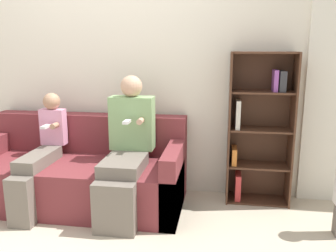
{
  "coord_description": "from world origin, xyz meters",
  "views": [
    {
      "loc": [
        1.11,
        -2.54,
        1.49
      ],
      "look_at": [
        0.63,
        0.59,
        0.78
      ],
      "focal_mm": 38.0,
      "sensor_mm": 36.0,
      "label": 1
    }
  ],
  "objects_px": {
    "child_seated": "(40,154)",
    "adult_seated": "(127,145)",
    "couch": "(81,174)",
    "bookshelf": "(258,129)"
  },
  "relations": [
    {
      "from": "child_seated",
      "to": "adult_seated",
      "type": "bearing_deg",
      "value": 3.81
    },
    {
      "from": "adult_seated",
      "to": "child_seated",
      "type": "bearing_deg",
      "value": -176.19
    },
    {
      "from": "couch",
      "to": "adult_seated",
      "type": "height_order",
      "value": "adult_seated"
    },
    {
      "from": "couch",
      "to": "bookshelf",
      "type": "bearing_deg",
      "value": 10.97
    },
    {
      "from": "couch",
      "to": "child_seated",
      "type": "relative_size",
      "value": 1.88
    },
    {
      "from": "couch",
      "to": "child_seated",
      "type": "height_order",
      "value": "child_seated"
    },
    {
      "from": "couch",
      "to": "adult_seated",
      "type": "bearing_deg",
      "value": -13.8
    },
    {
      "from": "adult_seated",
      "to": "bookshelf",
      "type": "relative_size",
      "value": 0.85
    },
    {
      "from": "couch",
      "to": "bookshelf",
      "type": "height_order",
      "value": "bookshelf"
    },
    {
      "from": "adult_seated",
      "to": "bookshelf",
      "type": "xyz_separation_m",
      "value": [
        1.18,
        0.45,
        0.09
      ]
    }
  ]
}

